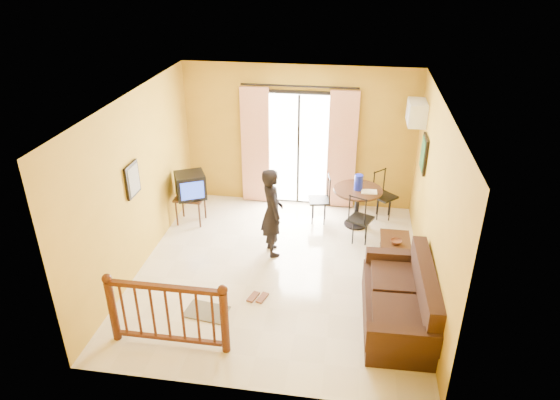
% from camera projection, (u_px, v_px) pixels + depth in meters
% --- Properties ---
extents(ground, '(5.00, 5.00, 0.00)m').
position_uv_depth(ground, '(279.00, 270.00, 8.12)').
color(ground, beige).
rests_on(ground, ground).
extents(room_shell, '(5.00, 5.00, 5.00)m').
position_uv_depth(room_shell, '(279.00, 174.00, 7.35)').
color(room_shell, white).
rests_on(room_shell, ground).
extents(balcony_door, '(2.25, 0.14, 2.46)m').
position_uv_depth(balcony_door, '(298.00, 149.00, 9.73)').
color(balcony_door, black).
rests_on(balcony_door, ground).
extents(tv_table, '(0.53, 0.44, 0.53)m').
position_uv_depth(tv_table, '(190.00, 200.00, 9.35)').
color(tv_table, black).
rests_on(tv_table, ground).
extents(television, '(0.68, 0.65, 0.47)m').
position_uv_depth(television, '(190.00, 185.00, 9.20)').
color(television, black).
rests_on(television, tv_table).
extents(picture_left, '(0.05, 0.42, 0.52)m').
position_uv_depth(picture_left, '(133.00, 180.00, 7.54)').
color(picture_left, black).
rests_on(picture_left, room_shell).
extents(dining_table, '(0.90, 0.90, 0.75)m').
position_uv_depth(dining_table, '(358.00, 197.00, 9.18)').
color(dining_table, black).
rests_on(dining_table, ground).
extents(water_jug, '(0.16, 0.16, 0.29)m').
position_uv_depth(water_jug, '(359.00, 182.00, 9.03)').
color(water_jug, '#131EB5').
rests_on(water_jug, dining_table).
extents(serving_tray, '(0.29, 0.19, 0.02)m').
position_uv_depth(serving_tray, '(369.00, 192.00, 8.99)').
color(serving_tray, white).
rests_on(serving_tray, dining_table).
extents(dining_chairs, '(1.73, 1.50, 0.95)m').
position_uv_depth(dining_chairs, '(353.00, 226.00, 9.39)').
color(dining_chairs, black).
rests_on(dining_chairs, ground).
extents(air_conditioner, '(0.31, 0.60, 0.40)m').
position_uv_depth(air_conditioner, '(416.00, 113.00, 8.58)').
color(air_conditioner, white).
rests_on(air_conditioner, room_shell).
extents(botanical_print, '(0.05, 0.50, 0.60)m').
position_uv_depth(botanical_print, '(424.00, 154.00, 8.22)').
color(botanical_print, black).
rests_on(botanical_print, room_shell).
extents(coffee_table, '(0.48, 0.87, 0.39)m').
position_uv_depth(coffee_table, '(395.00, 249.00, 8.19)').
color(coffee_table, black).
rests_on(coffee_table, ground).
extents(bowl, '(0.23, 0.23, 0.06)m').
position_uv_depth(bowl, '(396.00, 242.00, 8.11)').
color(bowl, brown).
rests_on(bowl, coffee_table).
extents(sofa, '(0.94, 1.93, 0.91)m').
position_uv_depth(sofa, '(402.00, 304.00, 6.81)').
color(sofa, black).
rests_on(sofa, ground).
extents(standing_person, '(0.56, 0.66, 1.55)m').
position_uv_depth(standing_person, '(272.00, 212.00, 8.25)').
color(standing_person, black).
rests_on(standing_person, ground).
extents(stair_balustrade, '(1.63, 0.13, 1.04)m').
position_uv_depth(stair_balustrade, '(167.00, 310.00, 6.34)').
color(stair_balustrade, '#471E0F').
rests_on(stair_balustrade, ground).
extents(doormat, '(0.65, 0.48, 0.02)m').
position_uv_depth(doormat, '(206.00, 312.00, 7.17)').
color(doormat, '#615D4E').
rests_on(doormat, ground).
extents(sandals, '(0.31, 0.27, 0.03)m').
position_uv_depth(sandals, '(258.00, 297.00, 7.46)').
color(sandals, brown).
rests_on(sandals, ground).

